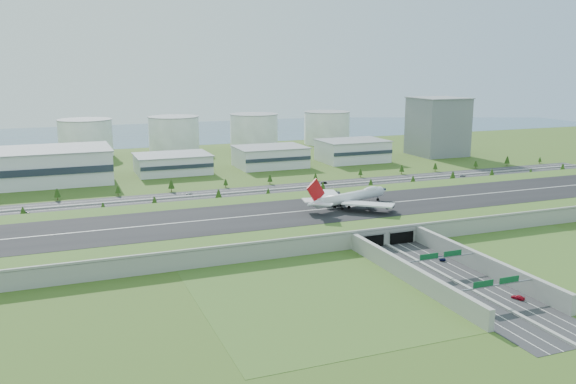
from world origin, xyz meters
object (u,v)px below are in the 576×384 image
object	(u,v)px
boeing_747	(349,197)
car_1	(456,293)
car_3	(518,297)
car_7	(189,193)
fuel_tank_a	(86,138)
car_4	(26,212)
car_5	(324,183)
office_tower	(438,127)
car_2	(442,258)
car_0	(414,270)
car_6	(462,176)

from	to	relation	value
boeing_747	car_1	distance (m)	119.21
car_3	car_7	world-z (taller)	car_3
fuel_tank_a	car_4	world-z (taller)	fuel_tank_a
fuel_tank_a	car_5	xyz separation A→B (m)	(156.38, -206.98, -16.64)
office_tower	car_2	bearing A→B (deg)	-124.42
car_5	fuel_tank_a	bearing A→B (deg)	-128.45
car_0	car_4	bearing A→B (deg)	136.19
car_3	car_5	xyz separation A→B (m)	(25.56, 233.19, -0.02)
car_2	car_1	bearing A→B (deg)	86.16
car_5	boeing_747	bearing A→B (deg)	-2.62
car_0	car_3	bearing A→B (deg)	-60.39
car_7	car_0	bearing A→B (deg)	25.80
car_4	car_5	size ratio (longest dim) A/B	0.87
fuel_tank_a	car_5	distance (m)	259.95
car_1	car_2	distance (m)	43.38
car_6	car_7	bearing A→B (deg)	97.53
car_4	car_7	world-z (taller)	car_4
fuel_tank_a	car_3	distance (m)	459.50
car_1	car_7	world-z (taller)	car_1
car_6	car_7	size ratio (longest dim) A/B	1.15
car_1	car_7	bearing A→B (deg)	87.96
car_7	boeing_747	bearing A→B (deg)	43.81
office_tower	fuel_tank_a	bearing A→B (deg)	160.23
car_2	car_4	xyz separation A→B (m)	(-180.50, 164.86, -0.12)
boeing_747	car_6	size ratio (longest dim) A/B	11.84
office_tower	car_7	world-z (taller)	office_tower
fuel_tank_a	car_1	world-z (taller)	fuel_tank_a
boeing_747	car_1	bearing A→B (deg)	-115.16
office_tower	car_2	world-z (taller)	office_tower
fuel_tank_a	car_0	xyz separation A→B (m)	(110.83, -398.96, -16.67)
office_tower	fuel_tank_a	distance (m)	340.18
car_1	car_3	world-z (taller)	car_1
office_tower	car_7	bearing A→B (deg)	-160.85
boeing_747	car_1	world-z (taller)	boeing_747
car_2	car_3	bearing A→B (deg)	113.16
office_tower	car_6	bearing A→B (deg)	-114.93
car_7	office_tower	bearing A→B (deg)	118.47
car_6	office_tower	bearing A→B (deg)	-13.89
car_6	car_0	bearing A→B (deg)	149.12
car_3	car_4	world-z (taller)	car_3
car_3	car_4	distance (m)	280.41
boeing_747	fuel_tank_a	bearing A→B (deg)	93.19
car_5	car_2	bearing A→B (deg)	6.84
car_3	car_0	bearing A→B (deg)	-85.20
office_tower	car_1	world-z (taller)	office_tower
car_0	car_5	distance (m)	197.31
fuel_tank_a	car_4	bearing A→B (deg)	-102.21
office_tower	car_3	xyz separation A→B (m)	(-189.18, -325.17, -26.62)
car_4	car_7	distance (m)	104.21
car_2	car_4	size ratio (longest dim) A/B	1.45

